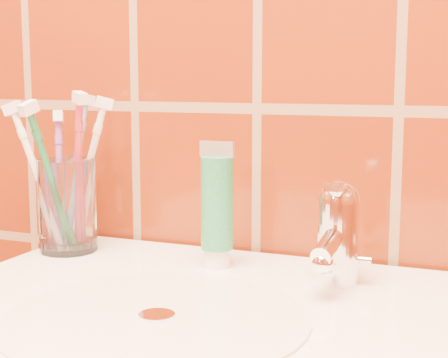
% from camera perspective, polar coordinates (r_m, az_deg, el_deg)
% --- Properties ---
extents(glass_tumbler, '(0.10, 0.10, 0.13)m').
position_cam_1_polar(glass_tumbler, '(0.94, -12.91, -2.15)').
color(glass_tumbler, white).
rests_on(glass_tumbler, pedestal_sink).
extents(toothpaste_tube, '(0.04, 0.04, 0.16)m').
position_cam_1_polar(toothpaste_tube, '(0.84, -0.59, -2.49)').
color(toothpaste_tube, white).
rests_on(toothpaste_tube, pedestal_sink).
extents(faucet, '(0.05, 0.11, 0.12)m').
position_cam_1_polar(faucet, '(0.78, 9.38, -4.13)').
color(faucet, white).
rests_on(faucet, pedestal_sink).
extents(toothbrush_0, '(0.09, 0.11, 0.20)m').
position_cam_1_polar(toothbrush_0, '(0.96, -13.51, -0.19)').
color(toothbrush_0, '#844696').
rests_on(toothbrush_0, glass_tumbler).
extents(toothbrush_1, '(0.12, 0.11, 0.21)m').
position_cam_1_polar(toothbrush_1, '(0.94, -15.12, 0.02)').
color(toothbrush_1, white).
rests_on(toothbrush_1, glass_tumbler).
extents(toothbrush_2, '(0.13, 0.11, 0.22)m').
position_cam_1_polar(toothbrush_2, '(0.95, -11.36, 0.36)').
color(toothbrush_2, white).
rests_on(toothbrush_2, glass_tumbler).
extents(toothbrush_3, '(0.07, 0.16, 0.23)m').
position_cam_1_polar(toothbrush_3, '(0.91, -14.10, -0.16)').
color(toothbrush_3, '#1D6D39').
rests_on(toothbrush_3, glass_tumbler).
extents(toothbrush_4, '(0.09, 0.08, 0.22)m').
position_cam_1_polar(toothbrush_4, '(0.93, -12.06, 0.42)').
color(toothbrush_4, '#BF283C').
rests_on(toothbrush_4, glass_tumbler).
extents(toothbrush_5, '(0.07, 0.12, 0.22)m').
position_cam_1_polar(toothbrush_5, '(0.96, -12.30, 0.54)').
color(toothbrush_5, '#6C8DC0').
rests_on(toothbrush_5, glass_tumbler).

